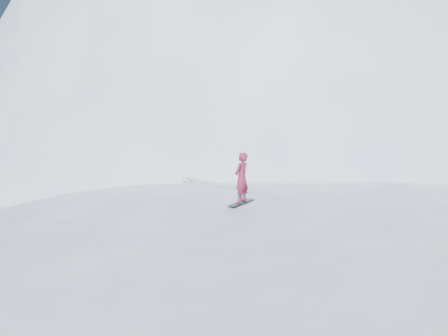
# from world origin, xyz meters

# --- Properties ---
(ground) EXTENTS (400.00, 400.00, 0.00)m
(ground) POSITION_xyz_m (0.00, 0.00, 0.00)
(ground) COLOR white
(ground) RESTS_ON ground
(near_ridge) EXTENTS (36.00, 28.00, 4.80)m
(near_ridge) POSITION_xyz_m (1.00, 3.00, 0.00)
(near_ridge) COLOR white
(near_ridge) RESTS_ON ground
(summit_peak) EXTENTS (60.00, 56.00, 56.00)m
(summit_peak) POSITION_xyz_m (22.00, 26.00, 0.00)
(summit_peak) COLOR white
(summit_peak) RESTS_ON ground
(peak_shoulder) EXTENTS (28.00, 24.00, 18.00)m
(peak_shoulder) POSITION_xyz_m (10.00, 20.00, 0.00)
(peak_shoulder) COLOR white
(peak_shoulder) RESTS_ON ground
(wind_bumps) EXTENTS (16.00, 14.40, 1.00)m
(wind_bumps) POSITION_xyz_m (-0.56, 2.12, 0.00)
(wind_bumps) COLOR white
(wind_bumps) RESTS_ON ground
(snowboard) EXTENTS (1.40, 0.71, 0.02)m
(snowboard) POSITION_xyz_m (-2.34, 3.02, 2.41)
(snowboard) COLOR black
(snowboard) RESTS_ON near_ridge
(snowboarder) EXTENTS (0.73, 0.60, 1.72)m
(snowboarder) POSITION_xyz_m (-2.34, 3.02, 3.28)
(snowboarder) COLOR maroon
(snowboarder) RESTS_ON snowboard
(board_tracks) EXTENTS (1.15, 5.99, 0.04)m
(board_tracks) POSITION_xyz_m (-0.80, 5.65, 2.42)
(board_tracks) COLOR silver
(board_tracks) RESTS_ON ground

